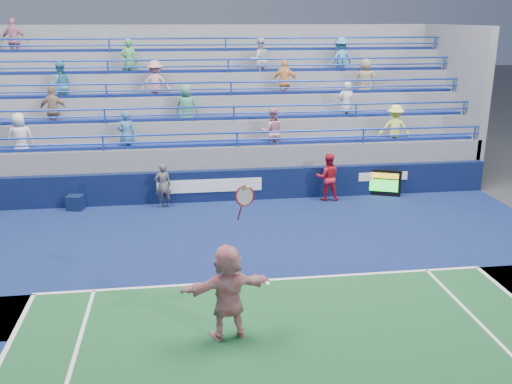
{
  "coord_description": "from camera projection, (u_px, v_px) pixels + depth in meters",
  "views": [
    {
      "loc": [
        -1.98,
        -12.47,
        6.15
      ],
      "look_at": [
        0.08,
        2.5,
        1.5
      ],
      "focal_mm": 40.0,
      "sensor_mm": 36.0,
      "label": 1
    }
  ],
  "objects": [
    {
      "name": "ground",
      "position": [
        267.0,
        281.0,
        13.87
      ],
      "size": [
        120.0,
        120.0,
        0.0
      ],
      "primitive_type": "plane",
      "color": "#333538"
    },
    {
      "name": "judge_chair",
      "position": [
        76.0,
        201.0,
        18.94
      ],
      "size": [
        0.59,
        0.6,
        0.89
      ],
      "color": "#0C183A",
      "rests_on": "ground"
    },
    {
      "name": "bleacher_stand",
      "position": [
        228.0,
        135.0,
        23.14
      ],
      "size": [
        18.0,
        5.6,
        6.13
      ],
      "color": "slate",
      "rests_on": "ground"
    },
    {
      "name": "tennis_player",
      "position": [
        228.0,
        292.0,
        11.19
      ],
      "size": [
        1.89,
        0.88,
        3.15
      ],
      "color": "white",
      "rests_on": "ground"
    },
    {
      "name": "ball_girl",
      "position": [
        328.0,
        177.0,
        19.74
      ],
      "size": [
        0.87,
        0.71,
        1.67
      ],
      "primitive_type": "imported",
      "rotation": [
        0.0,
        0.0,
        3.04
      ],
      "color": "#B31425",
      "rests_on": "ground"
    },
    {
      "name": "line_judge",
      "position": [
        163.0,
        186.0,
        19.01
      ],
      "size": [
        0.63,
        0.5,
        1.53
      ],
      "primitive_type": "imported",
      "rotation": [
        0.0,
        0.0,
        3.41
      ],
      "color": "#151639",
      "rests_on": "ground"
    },
    {
      "name": "sponsor_wall",
      "position": [
        238.0,
        185.0,
        19.87
      ],
      "size": [
        18.0,
        0.32,
        1.1
      ],
      "color": "#091536",
      "rests_on": "ground"
    },
    {
      "name": "serve_speed_board",
      "position": [
        381.0,
        183.0,
        20.35
      ],
      "size": [
        1.34,
        0.64,
        0.96
      ],
      "color": "black",
      "rests_on": "ground"
    }
  ]
}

